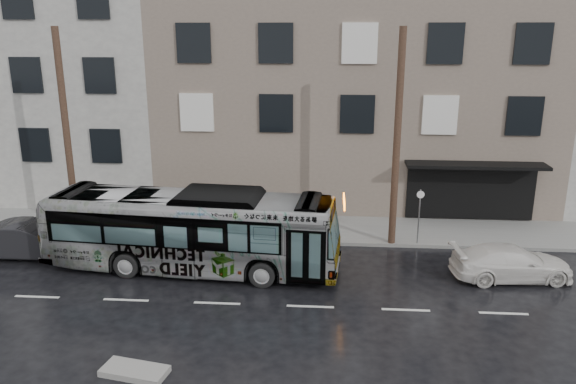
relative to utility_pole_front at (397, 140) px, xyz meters
name	(u,v)px	position (x,y,z in m)	size (l,w,h in m)	color
ground	(230,273)	(-6.50, -3.30, -4.65)	(120.00, 120.00, 0.00)	black
sidewalk	(248,228)	(-6.50, 1.60, -4.58)	(90.00, 3.60, 0.15)	gray
building_taupe	(353,93)	(-1.50, 9.40, 0.85)	(20.00, 12.00, 11.00)	gray
utility_pole_front	(397,140)	(0.00, 0.00, 0.00)	(0.30, 0.30, 9.00)	#503628
utility_pole_rear	(67,135)	(-14.00, 0.00, 0.00)	(0.30, 0.30, 9.00)	#503628
sign_post	(419,217)	(1.10, 0.00, -3.30)	(0.06, 0.06, 2.40)	slate
bus	(191,231)	(-8.00, -3.02, -3.06)	(2.67, 11.40, 3.17)	#B2B2B2
white_sedan	(511,263)	(4.11, -3.01, -4.00)	(1.81, 4.45, 1.29)	silver
dark_sedan	(30,240)	(-14.92, -2.35, -3.90)	(1.58, 4.54, 1.50)	black
slush_pile	(135,371)	(-7.94, -10.01, -4.56)	(1.80, 0.80, 0.18)	#A19D98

